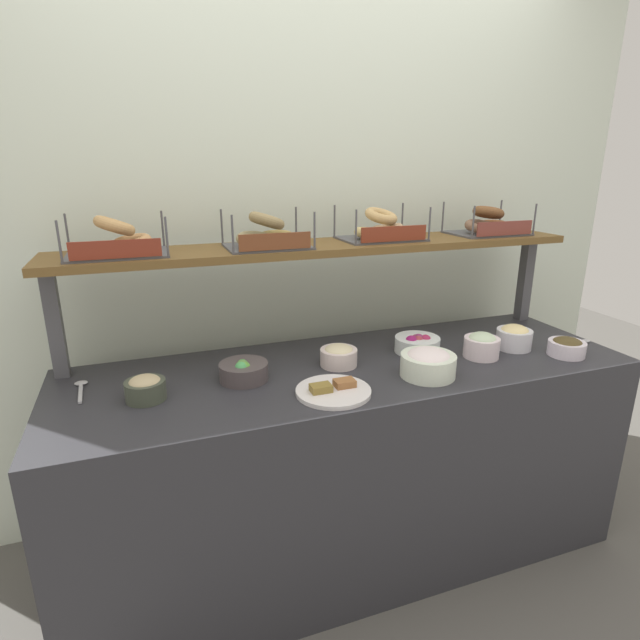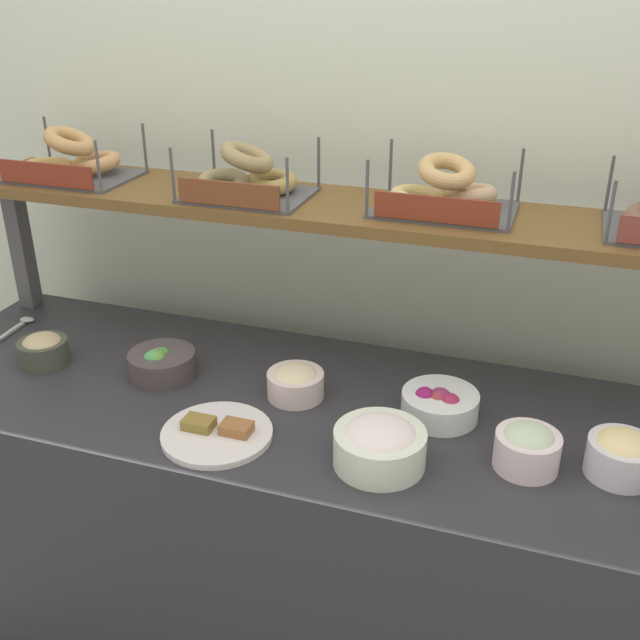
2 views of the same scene
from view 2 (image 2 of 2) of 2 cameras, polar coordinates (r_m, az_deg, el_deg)
back_wall at (r=2.18m, az=4.06°, el=8.88°), size 3.38×0.06×2.40m
deli_counter at (r=2.10m, az=-0.67°, el=-16.26°), size 2.18×0.70×0.85m
shelf_riser_left at (r=2.46m, az=-21.89°, el=5.36°), size 0.05×0.05×0.40m
upper_shelf at (r=1.90m, az=1.91°, el=8.46°), size 2.14×0.32×0.03m
bowl_hummus at (r=2.13m, az=-20.41°, el=-2.10°), size 0.13×0.13×0.08m
bowl_cream_cheese at (r=1.62m, az=4.59°, el=-9.43°), size 0.20×0.20×0.10m
bowl_scallion_spread at (r=1.66m, az=15.58°, el=-9.35°), size 0.14×0.14×0.10m
bowl_egg_salad at (r=1.70m, az=22.07°, el=-9.50°), size 0.14×0.14×0.10m
bowl_veggie_mix at (r=1.99m, az=-12.05°, el=-3.21°), size 0.17×0.17×0.08m
bowl_beet_salad at (r=1.80m, az=9.13°, el=-6.34°), size 0.18×0.18×0.08m
bowl_potato_salad at (r=1.85m, az=-1.88°, el=-4.75°), size 0.14×0.14×0.08m
serving_plate_white at (r=1.73m, az=-7.88°, el=-8.54°), size 0.26×0.26×0.04m
serving_spoon_by_edge at (r=2.38m, az=-22.03°, el=-0.39°), size 0.04×0.18×0.01m
bagel_basket_sesame at (r=2.23m, az=-18.51°, el=11.40°), size 0.34×0.25×0.15m
bagel_basket_everything at (r=1.95m, az=-5.62°, el=10.67°), size 0.32×0.25×0.14m
bagel_basket_plain at (r=1.85m, az=9.47°, el=9.54°), size 0.34×0.26×0.14m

